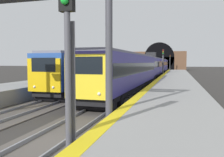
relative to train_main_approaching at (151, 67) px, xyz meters
name	(u,v)px	position (x,y,z in m)	size (l,w,h in m)	color
ground_plane	(46,145)	(-34.61, 0.00, -2.23)	(320.00, 320.00, 0.00)	#302D2B
platform_right	(168,141)	(-34.61, -4.39, -1.69)	(112.00, 4.31, 1.09)	gray
platform_right_edge_strip	(110,120)	(-34.61, -2.48, -1.14)	(112.00, 0.50, 0.01)	yellow
track_main_line	(46,144)	(-34.61, 0.00, -2.19)	(160.00, 2.79, 0.21)	#4C4742
train_main_approaching	(151,67)	(0.00, 0.00, 0.00)	(60.07, 3.27, 4.78)	navy
train_adjacent_platform	(129,66)	(2.30, 4.43, 0.00)	(59.65, 2.96, 4.79)	#264C99
railway_signal_near	(68,54)	(-36.58, -1.92, 1.02)	(0.39, 0.38, 5.38)	#4C4C54
railway_signal_mid	(163,61)	(2.93, -1.92, 1.06)	(0.39, 0.38, 5.45)	#4C4C54
railway_signal_far	(170,62)	(41.56, -1.92, 1.01)	(0.39, 0.38, 5.58)	#38383D
overhead_signal_gantry	(16,17)	(-33.20, 2.21, 2.78)	(0.70, 8.78, 6.57)	#3F3F47
tunnel_portal	(159,61)	(48.67, 2.21, 1.33)	(3.03, 19.51, 10.93)	brown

